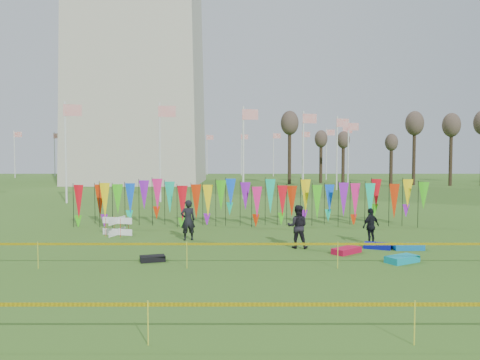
{
  "coord_description": "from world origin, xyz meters",
  "views": [
    {
      "loc": [
        -0.32,
        -16.78,
        3.76
      ],
      "look_at": [
        -0.3,
        6.0,
        2.56
      ],
      "focal_mm": 35.0,
      "sensor_mm": 36.0,
      "label": 1
    }
  ],
  "objects_px": {
    "kite_bag_blue": "(377,246)",
    "kite_bag_red": "(347,250)",
    "kite_bag_black": "(153,259)",
    "person_right": "(371,226)",
    "person_left": "(188,220)",
    "kite_bag_turquoise": "(402,259)",
    "kite_bag_teal": "(408,247)",
    "box_kite": "(117,226)",
    "person_mid": "(298,227)"
  },
  "relations": [
    {
      "from": "person_right",
      "to": "kite_bag_blue",
      "type": "relative_size",
      "value": 1.47
    },
    {
      "from": "box_kite",
      "to": "person_mid",
      "type": "relative_size",
      "value": 0.49
    },
    {
      "from": "kite_bag_red",
      "to": "kite_bag_black",
      "type": "xyz_separation_m",
      "value": [
        -7.21,
        -1.35,
        -0.01
      ]
    },
    {
      "from": "person_right",
      "to": "kite_bag_teal",
      "type": "xyz_separation_m",
      "value": [
        1.18,
        -1.11,
        -0.66
      ]
    },
    {
      "from": "person_left",
      "to": "kite_bag_blue",
      "type": "distance_m",
      "value": 8.12
    },
    {
      "from": "box_kite",
      "to": "kite_bag_black",
      "type": "distance_m",
      "value": 6.03
    },
    {
      "from": "kite_bag_turquoise",
      "to": "kite_bag_black",
      "type": "bearing_deg",
      "value": 178.78
    },
    {
      "from": "box_kite",
      "to": "person_left",
      "type": "distance_m",
      "value": 3.72
    },
    {
      "from": "person_left",
      "to": "kite_bag_turquoise",
      "type": "xyz_separation_m",
      "value": [
        8.01,
        -4.34,
        -0.78
      ]
    },
    {
      "from": "person_mid",
      "to": "kite_bag_black",
      "type": "bearing_deg",
      "value": 32.65
    },
    {
      "from": "person_left",
      "to": "kite_bag_blue",
      "type": "xyz_separation_m",
      "value": [
        7.87,
        -1.87,
        -0.79
      ]
    },
    {
      "from": "person_mid",
      "to": "person_right",
      "type": "xyz_separation_m",
      "value": [
        3.2,
        0.79,
        -0.11
      ]
    },
    {
      "from": "kite_bag_blue",
      "to": "kite_bag_teal",
      "type": "distance_m",
      "value": 1.18
    },
    {
      "from": "kite_bag_red",
      "to": "kite_bag_teal",
      "type": "height_order",
      "value": "same"
    },
    {
      "from": "box_kite",
      "to": "kite_bag_teal",
      "type": "height_order",
      "value": "box_kite"
    },
    {
      "from": "person_mid",
      "to": "kite_bag_teal",
      "type": "height_order",
      "value": "person_mid"
    },
    {
      "from": "kite_bag_turquoise",
      "to": "box_kite",
      "type": "bearing_deg",
      "value": 154.03
    },
    {
      "from": "kite_bag_black",
      "to": "person_left",
      "type": "bearing_deg",
      "value": 79.02
    },
    {
      "from": "kite_bag_blue",
      "to": "kite_bag_teal",
      "type": "xyz_separation_m",
      "value": [
        1.16,
        -0.21,
        0.0
      ]
    },
    {
      "from": "kite_bag_blue",
      "to": "kite_bag_teal",
      "type": "relative_size",
      "value": 0.89
    },
    {
      "from": "person_left",
      "to": "kite_bag_black",
      "type": "xyz_separation_m",
      "value": [
        -0.81,
        -4.15,
        -0.8
      ]
    },
    {
      "from": "person_mid",
      "to": "person_right",
      "type": "bearing_deg",
      "value": -157.25
    },
    {
      "from": "kite_bag_blue",
      "to": "kite_bag_red",
      "type": "distance_m",
      "value": 1.73
    },
    {
      "from": "person_right",
      "to": "kite_bag_red",
      "type": "height_order",
      "value": "person_right"
    },
    {
      "from": "person_mid",
      "to": "kite_bag_red",
      "type": "relative_size",
      "value": 1.44
    },
    {
      "from": "person_right",
      "to": "kite_bag_turquoise",
      "type": "distance_m",
      "value": 3.44
    },
    {
      "from": "person_right",
      "to": "kite_bag_blue",
      "type": "height_order",
      "value": "person_right"
    },
    {
      "from": "kite_bag_turquoise",
      "to": "kite_bag_black",
      "type": "xyz_separation_m",
      "value": [
        -8.81,
        0.19,
        -0.02
      ]
    },
    {
      "from": "person_mid",
      "to": "kite_bag_black",
      "type": "relative_size",
      "value": 2.03
    },
    {
      "from": "box_kite",
      "to": "kite_bag_black",
      "type": "xyz_separation_m",
      "value": [
        2.67,
        -5.4,
        -0.33
      ]
    },
    {
      "from": "kite_bag_red",
      "to": "kite_bag_teal",
      "type": "bearing_deg",
      "value": 15.34
    },
    {
      "from": "person_left",
      "to": "kite_bag_turquoise",
      "type": "distance_m",
      "value": 9.14
    },
    {
      "from": "kite_bag_black",
      "to": "kite_bag_teal",
      "type": "bearing_deg",
      "value": 11.91
    },
    {
      "from": "kite_bag_turquoise",
      "to": "kite_bag_black",
      "type": "relative_size",
      "value": 1.37
    },
    {
      "from": "kite_bag_turquoise",
      "to": "kite_bag_teal",
      "type": "height_order",
      "value": "kite_bag_turquoise"
    },
    {
      "from": "person_right",
      "to": "person_left",
      "type": "bearing_deg",
      "value": -37.92
    },
    {
      "from": "kite_bag_red",
      "to": "kite_bag_blue",
      "type": "bearing_deg",
      "value": 32.45
    },
    {
      "from": "person_right",
      "to": "kite_bag_teal",
      "type": "height_order",
      "value": "person_right"
    },
    {
      "from": "kite_bag_blue",
      "to": "person_left",
      "type": "bearing_deg",
      "value": 166.66
    },
    {
      "from": "kite_bag_blue",
      "to": "kite_bag_red",
      "type": "relative_size",
      "value": 0.86
    },
    {
      "from": "person_mid",
      "to": "kite_bag_blue",
      "type": "height_order",
      "value": "person_mid"
    },
    {
      "from": "person_left",
      "to": "person_mid",
      "type": "xyz_separation_m",
      "value": [
        4.65,
        -1.75,
        -0.02
      ]
    },
    {
      "from": "box_kite",
      "to": "person_mid",
      "type": "height_order",
      "value": "person_mid"
    },
    {
      "from": "person_right",
      "to": "kite_bag_red",
      "type": "bearing_deg",
      "value": 20.89
    },
    {
      "from": "box_kite",
      "to": "kite_bag_turquoise",
      "type": "relative_size",
      "value": 0.73
    },
    {
      "from": "kite_bag_turquoise",
      "to": "kite_bag_black",
      "type": "distance_m",
      "value": 8.81
    },
    {
      "from": "kite_bag_blue",
      "to": "person_mid",
      "type": "bearing_deg",
      "value": 177.99
    },
    {
      "from": "person_right",
      "to": "kite_bag_red",
      "type": "xyz_separation_m",
      "value": [
        -1.44,
        -1.83,
        -0.66
      ]
    },
    {
      "from": "person_right",
      "to": "kite_bag_red",
      "type": "relative_size",
      "value": 1.26
    },
    {
      "from": "person_left",
      "to": "kite_bag_teal",
      "type": "xyz_separation_m",
      "value": [
        9.03,
        -2.08,
        -0.79
      ]
    }
  ]
}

